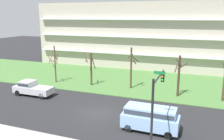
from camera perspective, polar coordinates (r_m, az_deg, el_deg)
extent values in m
plane|color=#232326|center=(26.39, -3.67, -10.42)|extent=(160.00, 160.00, 0.00)
cube|color=#477238|center=(38.84, 4.80, -2.64)|extent=(80.00, 16.00, 0.08)
cube|color=#B2A899|center=(50.35, 9.08, 8.37)|extent=(47.12, 10.29, 13.13)
cube|color=silver|center=(45.31, 7.50, 3.74)|extent=(45.24, 0.90, 0.24)
cube|color=silver|center=(44.91, 7.62, 7.88)|extent=(45.24, 0.90, 0.24)
cube|color=silver|center=(44.74, 7.75, 12.07)|extent=(45.24, 0.90, 0.24)
cylinder|color=brown|center=(38.26, -13.62, 1.27)|extent=(0.23, 0.23, 5.89)
cylinder|color=brown|center=(37.56, -13.91, 2.01)|extent=(1.24, 0.51, 0.75)
cylinder|color=brown|center=(37.73, -14.53, 2.09)|extent=(1.45, 0.59, 1.62)
cylinder|color=brown|center=(38.16, -13.14, 2.87)|extent=(0.71, 0.66, 1.49)
cylinder|color=brown|center=(38.43, -14.56, 2.92)|extent=(0.15, 1.44, 1.62)
cylinder|color=brown|center=(37.90, -13.52, 3.18)|extent=(0.18, 0.48, 0.83)
cylinder|color=#4C3828|center=(35.89, -5.07, 0.15)|extent=(0.29, 0.29, 5.06)
cylinder|color=#4C3828|center=(35.28, -6.38, 3.05)|extent=(1.27, 1.32, 1.34)
cylinder|color=#4C3828|center=(35.43, -6.43, 3.11)|extent=(1.01, 1.49, 1.13)
cylinder|color=#4C3828|center=(35.44, -4.49, 1.66)|extent=(0.25, 1.03, 1.90)
cylinder|color=#4C3828|center=(34.21, 4.64, 0.39)|extent=(0.27, 0.27, 6.07)
cylinder|color=#4C3828|center=(33.85, 5.53, 1.87)|extent=(0.20, 1.15, 0.82)
cylinder|color=#4C3828|center=(33.50, 5.69, 2.63)|extent=(0.67, 1.48, 1.07)
cylinder|color=#4C3828|center=(34.23, 4.49, 3.41)|extent=(0.76, 0.58, 0.70)
cylinder|color=#423023|center=(31.88, 15.86, -1.50)|extent=(0.31, 0.31, 5.54)
cylinder|color=#423023|center=(31.07, 16.05, 1.64)|extent=(0.95, 0.20, 1.05)
cylinder|color=#423023|center=(32.17, 16.63, 0.84)|extent=(1.32, 0.77, 1.02)
cylinder|color=#423023|center=(31.77, 15.26, 0.40)|extent=(0.34, 0.94, 0.98)
cylinder|color=#4C3828|center=(32.13, 25.51, -2.99)|extent=(0.27, 0.27, 4.66)
cube|color=#8CB2E0|center=(22.49, 9.20, -12.13)|extent=(5.23, 2.08, 1.25)
cube|color=#8CB2E0|center=(22.09, 9.30, -9.78)|extent=(4.63, 1.91, 0.75)
cube|color=#2D3847|center=(22.09, 9.30, -9.78)|extent=(4.54, 1.95, 0.41)
cylinder|color=black|center=(23.30, 14.12, -13.15)|extent=(0.72, 0.23, 0.72)
cylinder|color=black|center=(21.72, 13.47, -15.14)|extent=(0.72, 0.23, 0.72)
cylinder|color=black|center=(23.93, 5.27, -12.06)|extent=(0.72, 0.23, 0.72)
cylinder|color=black|center=(22.39, 3.95, -13.88)|extent=(0.72, 0.23, 0.72)
cube|color=#B7BABF|center=(33.37, -18.47, -4.51)|extent=(5.42, 2.05, 0.85)
cube|color=#B7BABF|center=(33.71, -19.77, -3.06)|extent=(1.82, 1.86, 0.70)
cube|color=#2D3847|center=(33.71, -19.77, -3.06)|extent=(1.78, 1.90, 0.38)
cylinder|color=black|center=(34.04, -21.86, -5.19)|extent=(0.80, 0.23, 0.80)
cylinder|color=black|center=(35.31, -19.95, -4.39)|extent=(0.80, 0.23, 0.80)
cylinder|color=black|center=(31.72, -16.71, -6.10)|extent=(0.80, 0.23, 0.80)
cylinder|color=black|center=(33.08, -14.88, -5.19)|extent=(0.80, 0.23, 0.80)
cylinder|color=black|center=(17.32, 9.61, -12.24)|extent=(0.18, 0.18, 6.28)
cylinder|color=black|center=(18.58, 11.32, -1.57)|extent=(0.12, 4.68, 0.12)
cube|color=black|center=(20.66, 12.19, -1.57)|extent=(0.28, 0.28, 0.90)
sphere|color=red|center=(20.44, 12.17, -0.86)|extent=(0.20, 0.20, 0.20)
sphere|color=#F2A519|center=(20.51, 12.13, -1.62)|extent=(0.20, 0.20, 0.20)
sphere|color=green|center=(20.58, 12.10, -2.37)|extent=(0.20, 0.20, 0.20)
cube|color=#197238|center=(18.74, 11.47, -0.66)|extent=(0.90, 0.04, 0.24)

